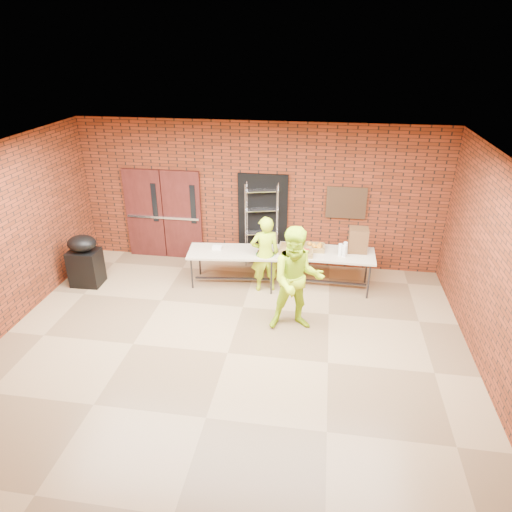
{
  "coord_description": "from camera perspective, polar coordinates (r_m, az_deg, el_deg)",
  "views": [
    {
      "loc": [
        1.39,
        -5.98,
        4.75
      ],
      "look_at": [
        0.26,
        1.4,
        1.15
      ],
      "focal_mm": 32.0,
      "sensor_mm": 36.0,
      "label": 1
    }
  ],
  "objects": [
    {
      "name": "volunteer_woman",
      "position": [
        9.15,
        1.14,
        0.22
      ],
      "size": [
        0.67,
        0.54,
        1.61
      ],
      "primitive_type": "imported",
      "rotation": [
        0.0,
        0.0,
        3.43
      ],
      "color": "#B5E419",
      "rests_on": "room"
    },
    {
      "name": "bronze_plaque",
      "position": [
        9.97,
        11.21,
        6.55
      ],
      "size": [
        0.85,
        0.04,
        0.7
      ],
      "primitive_type": "cube",
      "color": "#3C2718",
      "rests_on": "room"
    },
    {
      "name": "table_left",
      "position": [
        9.42,
        -2.81,
        0.27
      ],
      "size": [
        1.93,
        0.97,
        0.76
      ],
      "rotation": [
        0.0,
        0.0,
        0.1
      ],
      "color": "tan",
      "rests_on": "room"
    },
    {
      "name": "double_doors",
      "position": [
        10.73,
        -11.46,
        5.1
      ],
      "size": [
        1.78,
        0.12,
        2.1
      ],
      "color": "#4E1A16",
      "rests_on": "room"
    },
    {
      "name": "cup_stack_front",
      "position": [
        9.21,
        10.5,
        0.79
      ],
      "size": [
        0.08,
        0.08,
        0.25
      ],
      "primitive_type": "cylinder",
      "color": "white",
      "rests_on": "table_right"
    },
    {
      "name": "basket_oranges",
      "position": [
        9.4,
        7.28,
        1.1
      ],
      "size": [
        0.43,
        0.33,
        0.13
      ],
      "color": "#A68343",
      "rests_on": "table_right"
    },
    {
      "name": "volunteer_man",
      "position": [
        7.9,
        5.14,
        -2.98
      ],
      "size": [
        1.06,
        0.89,
        1.93
      ],
      "primitive_type": "imported",
      "rotation": [
        0.0,
        0.0,
        0.19
      ],
      "color": "#B5E419",
      "rests_on": "room"
    },
    {
      "name": "wire_rack",
      "position": [
        10.12,
        0.71,
        3.83
      ],
      "size": [
        0.75,
        0.41,
        1.94
      ],
      "primitive_type": null,
      "rotation": [
        0.0,
        0.0,
        0.26
      ],
      "color": "silver",
      "rests_on": "room"
    },
    {
      "name": "cup_stack_mid",
      "position": [
        9.16,
        10.96,
        0.59
      ],
      "size": [
        0.08,
        0.08,
        0.24
      ],
      "primitive_type": "cylinder",
      "color": "white",
      "rests_on": "table_right"
    },
    {
      "name": "dark_doorway",
      "position": [
        10.22,
        0.84,
        4.54
      ],
      "size": [
        1.1,
        0.06,
        2.1
      ],
      "primitive_type": "cube",
      "color": "black",
      "rests_on": "room"
    },
    {
      "name": "muffin_tray",
      "position": [
        9.21,
        1.16,
        0.43
      ],
      "size": [
        0.38,
        0.38,
        0.09
      ],
      "color": "#144C14",
      "rests_on": "table_left"
    },
    {
      "name": "basket_apples",
      "position": [
        9.15,
        5.84,
        0.46
      ],
      "size": [
        0.42,
        0.33,
        0.13
      ],
      "color": "#A68343",
      "rests_on": "table_right"
    },
    {
      "name": "napkin_box",
      "position": [
        9.49,
        -4.89,
        1.06
      ],
      "size": [
        0.19,
        0.13,
        0.06
      ],
      "primitive_type": "cube",
      "color": "white",
      "rests_on": "table_left"
    },
    {
      "name": "room",
      "position": [
        6.9,
        -3.93,
        -1.46
      ],
      "size": [
        8.08,
        7.08,
        3.28
      ],
      "color": "brown",
      "rests_on": "ground"
    },
    {
      "name": "cup_stack_back",
      "position": [
        9.28,
        11.09,
        0.95
      ],
      "size": [
        0.09,
        0.09,
        0.26
      ],
      "primitive_type": "cylinder",
      "color": "white",
      "rests_on": "table_right"
    },
    {
      "name": "table_right",
      "position": [
        9.37,
        8.72,
        0.08
      ],
      "size": [
        1.97,
        0.84,
        0.8
      ],
      "rotation": [
        0.0,
        0.0,
        -0.01
      ],
      "color": "tan",
      "rests_on": "room"
    },
    {
      "name": "covered_grill",
      "position": [
        10.12,
        -20.61,
        -0.5
      ],
      "size": [
        0.62,
        0.52,
        1.1
      ],
      "rotation": [
        0.0,
        0.0,
        0.02
      ],
      "color": "black",
      "rests_on": "room"
    },
    {
      "name": "basket_bananas",
      "position": [
        9.27,
        4.52,
        0.93
      ],
      "size": [
        0.5,
        0.39,
        0.15
      ],
      "color": "#A68343",
      "rests_on": "table_right"
    },
    {
      "name": "coffee_dispenser",
      "position": [
        9.41,
        12.65,
        1.97
      ],
      "size": [
        0.38,
        0.34,
        0.49
      ],
      "primitive_type": "cube",
      "color": "brown",
      "rests_on": "table_right"
    }
  ]
}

